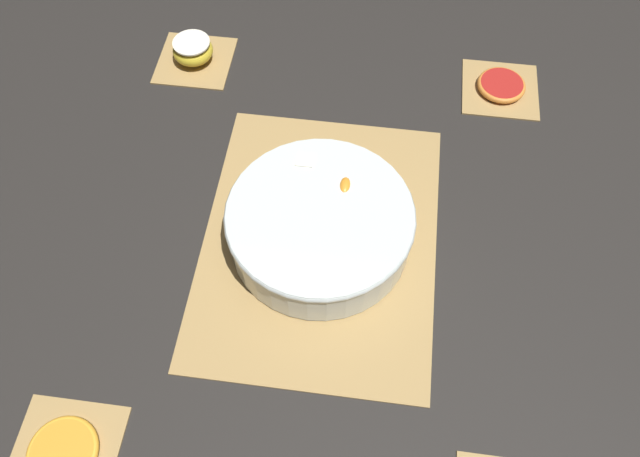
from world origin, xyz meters
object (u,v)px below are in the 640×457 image
object	(u,v)px
fruit_salad_bowl	(320,224)
apple_half	(193,50)
orange_slice_whole	(63,452)
grapefruit_slice	(501,85)

from	to	relation	value
fruit_salad_bowl	apple_half	xyz separation A→B (m)	(-0.36, -0.28, -0.02)
orange_slice_whole	grapefruit_slice	size ratio (longest dim) A/B	1.06
orange_slice_whole	apple_half	bearing A→B (deg)	180.00
orange_slice_whole	grapefruit_slice	distance (m)	0.91
orange_slice_whole	grapefruit_slice	world-z (taller)	grapefruit_slice
apple_half	grapefruit_slice	world-z (taller)	apple_half
fruit_salad_bowl	grapefruit_slice	distance (m)	0.46
fruit_salad_bowl	apple_half	size ratio (longest dim) A/B	3.78
fruit_salad_bowl	apple_half	world-z (taller)	fruit_salad_bowl
apple_half	grapefruit_slice	bearing A→B (deg)	90.00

